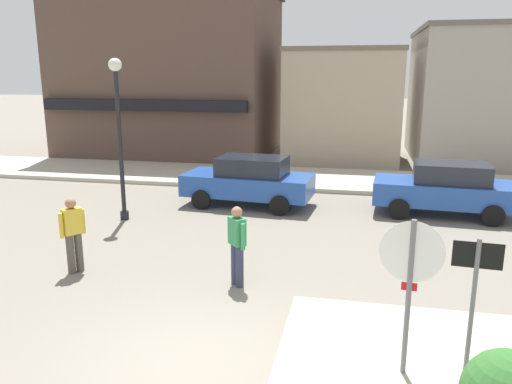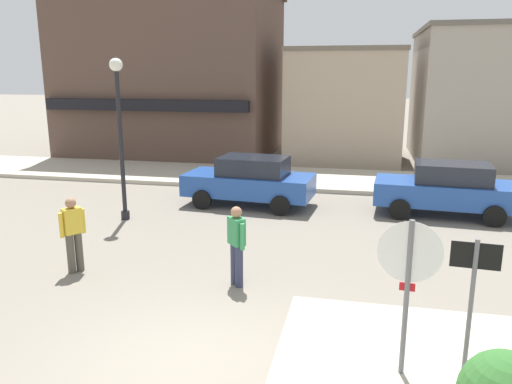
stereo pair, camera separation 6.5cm
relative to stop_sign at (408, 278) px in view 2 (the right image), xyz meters
name	(u,v)px [view 2 (the right image)]	position (x,y,z in m)	size (l,w,h in m)	color
ground_plane	(188,363)	(-2.98, -0.18, -1.52)	(160.00, 160.00, 0.00)	gray
kerb_far	(300,178)	(-2.98, 12.74, -1.44)	(80.00, 4.00, 0.15)	#B7AD99
stop_sign	(408,278)	(0.00, 0.00, 0.00)	(0.82, 0.09, 2.30)	slate
one_way_sign	(472,297)	(0.79, 0.01, -0.19)	(0.60, 0.08, 2.10)	slate
lamp_post	(119,115)	(-7.23, 6.40, 1.44)	(0.36, 0.36, 4.54)	black
parked_car_nearest	(250,180)	(-4.06, 8.64, -0.71)	(4.13, 2.13, 1.56)	#234C9E
parked_car_second	(447,188)	(1.81, 8.76, -0.71)	(4.12, 2.10, 1.56)	#234C9E
pedestrian_crossing_near	(237,243)	(-2.96, 2.62, -0.65)	(0.44, 0.46, 1.61)	#2D334C
pedestrian_crossing_far	(73,232)	(-6.45, 2.58, -0.65)	(0.39, 0.50, 1.61)	#4C473D
building_corner_shop	(174,74)	(-10.22, 18.39, 2.52)	(10.36, 7.79, 8.07)	brown
building_storefront_left_near	(345,105)	(-1.58, 18.09, 1.09)	(5.28, 5.32, 5.20)	tan
building_storefront_left_mid	(509,96)	(5.89, 19.26, 1.55)	(8.36, 7.80, 6.12)	#9E9384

